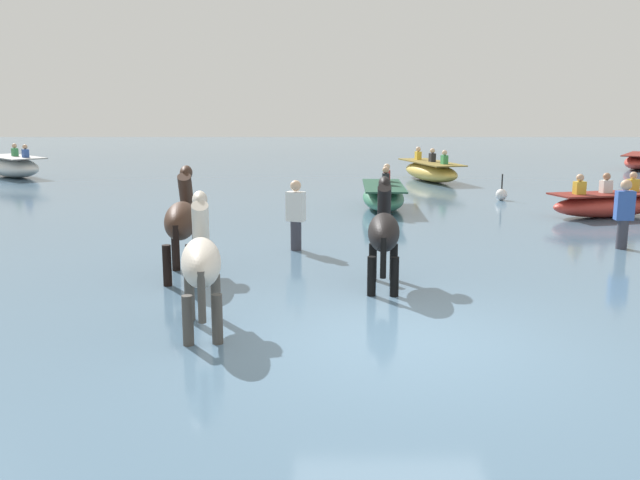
{
  "coord_description": "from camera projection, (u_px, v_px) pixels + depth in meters",
  "views": [
    {
      "loc": [
        -0.91,
        -7.45,
        2.92
      ],
      "look_at": [
        -0.88,
        3.35,
        0.84
      ],
      "focal_mm": 38.58,
      "sensor_mm": 36.0,
      "label": 1
    }
  ],
  "objects": [
    {
      "name": "horse_lead_black",
      "position": [
        382.0,
        234.0,
        9.97
      ],
      "size": [
        0.57,
        1.74,
        1.89
      ],
      "color": "black",
      "rests_on": "ground"
    },
    {
      "name": "boat_far_inshore",
      "position": [
        637.0,
        161.0,
        29.55
      ],
      "size": [
        2.85,
        3.66,
        0.79
      ],
      "color": "#BC382D",
      "rests_on": "water_surface"
    },
    {
      "name": "boat_mid_outer",
      "position": [
        605.0,
        204.0,
        16.51
      ],
      "size": [
        3.0,
        1.66,
        1.06
      ],
      "color": "#BC382D",
      "rests_on": "water_surface"
    },
    {
      "name": "ground_plane",
      "position": [
        397.0,
        367.0,
        7.87
      ],
      "size": [
        120.0,
        120.0,
        0.0
      ],
      "primitive_type": "plane",
      "color": "#756B56"
    },
    {
      "name": "horse_flank_dark_bay",
      "position": [
        180.0,
        223.0,
        10.54
      ],
      "size": [
        0.59,
        1.84,
        2.0
      ],
      "color": "#382319",
      "rests_on": "ground"
    },
    {
      "name": "channel_buoy",
      "position": [
        500.0,
        194.0,
        19.51
      ],
      "size": [
        0.32,
        0.32,
        0.74
      ],
      "color": "silver",
      "rests_on": "water_surface"
    },
    {
      "name": "person_onlooker_right",
      "position": [
        294.0,
        222.0,
        12.58
      ],
      "size": [
        0.37,
        0.31,
        1.63
      ],
      "color": "#383842",
      "rests_on": "ground"
    },
    {
      "name": "boat_near_port",
      "position": [
        382.0,
        196.0,
        17.84
      ],
      "size": [
        1.17,
        3.26,
        1.1
      ],
      "color": "#337556",
      "rests_on": "water_surface"
    },
    {
      "name": "person_spectator_far",
      "position": [
        621.0,
        220.0,
        12.72
      ],
      "size": [
        0.34,
        0.23,
        1.63
      ],
      "color": "#383842",
      "rests_on": "ground"
    },
    {
      "name": "water_surface",
      "position": [
        353.0,
        217.0,
        17.66
      ],
      "size": [
        90.0,
        90.0,
        0.34
      ],
      "primitive_type": "cube",
      "color": "slate",
      "rests_on": "ground"
    },
    {
      "name": "horse_trailing_pinto",
      "position": [
        200.0,
        265.0,
        8.0
      ],
      "size": [
        0.67,
        1.76,
        1.9
      ],
      "color": "beige",
      "rests_on": "ground"
    },
    {
      "name": "boat_distant_east",
      "position": [
        11.0,
        167.0,
        25.98
      ],
      "size": [
        3.45,
        3.49,
        1.26
      ],
      "color": "silver",
      "rests_on": "water_surface"
    },
    {
      "name": "boat_distant_west",
      "position": [
        429.0,
        171.0,
        24.62
      ],
      "size": [
        2.04,
        4.02,
        1.17
      ],
      "color": "gold",
      "rests_on": "water_surface"
    }
  ]
}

